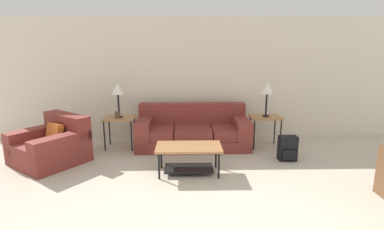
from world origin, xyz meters
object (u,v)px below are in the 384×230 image
backpack (288,149)px  coffee_table (189,153)px  side_table_left (119,120)px  table_lamp_right (267,89)px  armchair (52,146)px  table_lamp_left (118,90)px  couch (193,132)px  side_table_right (265,120)px

backpack → coffee_table: bearing=-163.2°
side_table_left → table_lamp_right: bearing=0.0°
armchair → backpack: (4.13, -0.01, -0.07)m
side_table_left → armchair: bearing=-144.1°
side_table_left → backpack: size_ratio=1.42×
armchair → table_lamp_left: bearing=35.9°
side_table_left → table_lamp_right: (2.89, 0.00, 0.61)m
couch → table_lamp_right: bearing=-3.9°
side_table_right → backpack: size_ratio=1.42×
side_table_right → table_lamp_right: (-0.00, 0.00, 0.61)m
coffee_table → backpack: 1.84m
table_lamp_left → table_lamp_right: 2.89m
table_lamp_left → couch: bearing=3.9°
side_table_left → table_lamp_right: size_ratio=0.92×
coffee_table → side_table_left: 1.88m
side_table_right → armchair: bearing=-169.2°
table_lamp_left → backpack: bearing=-13.7°
coffee_table → side_table_left: (-1.35, 1.29, 0.22)m
couch → side_table_left: size_ratio=3.56×
couch → coffee_table: couch is taller
couch → side_table_right: couch is taller
armchair → coffee_table: size_ratio=1.41×
armchair → table_lamp_right: (3.92, 0.75, 0.88)m
coffee_table → armchair: bearing=167.2°
table_lamp_left → backpack: size_ratio=1.54×
table_lamp_right → side_table_right: bearing=-63.4°
side_table_right → couch: bearing=176.1°
side_table_left → table_lamp_left: size_ratio=0.92×
side_table_right → table_lamp_left: 2.95m
armchair → table_lamp_right: table_lamp_right is taller
backpack → table_lamp_left: bearing=166.3°
side_table_right → table_lamp_right: bearing=116.6°
side_table_right → table_lamp_left: bearing=180.0°
coffee_table → backpack: (1.76, 0.53, -0.12)m
couch → side_table_left: couch is taller
armchair → backpack: bearing=-0.2°
side_table_right → table_lamp_left: size_ratio=0.92×
table_lamp_right → backpack: size_ratio=1.54×
armchair → couch: bearing=18.8°
side_table_right → backpack: side_table_right is taller
armchair → side_table_left: size_ratio=2.32×
coffee_table → table_lamp_left: bearing=136.4°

